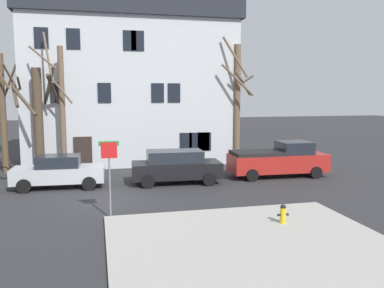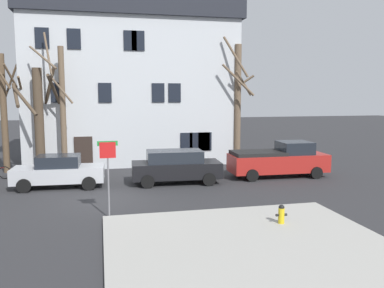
% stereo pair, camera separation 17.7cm
% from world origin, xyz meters
% --- Properties ---
extents(ground_plane, '(120.00, 120.00, 0.00)m').
position_xyz_m(ground_plane, '(0.00, 0.00, 0.00)').
color(ground_plane, '#2D2D30').
extents(sidewalk_slab, '(8.90, 7.45, 0.12)m').
position_xyz_m(sidewalk_slab, '(4.25, -6.65, 0.06)').
color(sidewalk_slab, '#A8A59E').
rests_on(sidewalk_slab, ground_plane).
extents(building_main, '(14.40, 7.78, 11.79)m').
position_xyz_m(building_main, '(2.05, 11.21, 5.99)').
color(building_main, silver).
rests_on(building_main, ground_plane).
extents(tree_bare_near, '(1.95, 2.20, 7.36)m').
position_xyz_m(tree_bare_near, '(-5.70, 7.77, 3.82)').
color(tree_bare_near, brown).
rests_on(tree_bare_near, ground_plane).
extents(tree_bare_mid, '(2.77, 2.63, 6.35)m').
position_xyz_m(tree_bare_mid, '(-3.69, 6.73, 3.39)').
color(tree_bare_mid, '#4C3D2D').
rests_on(tree_bare_mid, ground_plane).
extents(tree_bare_far, '(2.37, 2.23, 8.25)m').
position_xyz_m(tree_bare_far, '(-2.36, 6.47, 4.01)').
color(tree_bare_far, brown).
rests_on(tree_bare_far, ground_plane).
extents(tree_bare_end, '(2.75, 2.78, 8.39)m').
position_xyz_m(tree_bare_end, '(8.77, 7.48, 4.24)').
color(tree_bare_end, brown).
rests_on(tree_bare_end, ground_plane).
extents(car_silver_sedan, '(4.54, 2.12, 1.65)m').
position_xyz_m(car_silver_sedan, '(-2.30, 2.94, 0.83)').
color(car_silver_sedan, '#B7BABF').
rests_on(car_silver_sedan, ground_plane).
extents(car_black_wagon, '(4.75, 2.31, 1.76)m').
position_xyz_m(car_black_wagon, '(3.66, 2.62, 0.92)').
color(car_black_wagon, black).
rests_on(car_black_wagon, ground_plane).
extents(pickup_truck_red, '(5.61, 2.26, 2.01)m').
position_xyz_m(pickup_truck_red, '(9.73, 2.97, 0.97)').
color(pickup_truck_red, '#AD231E').
rests_on(pickup_truck_red, ground_plane).
extents(fire_hydrant, '(0.42, 0.22, 0.69)m').
position_xyz_m(fire_hydrant, '(6.03, -5.21, 0.47)').
color(fire_hydrant, gold).
rests_on(fire_hydrant, sidewalk_slab).
extents(street_sign_pole, '(0.76, 0.07, 2.97)m').
position_xyz_m(street_sign_pole, '(0.05, -2.85, 2.07)').
color(street_sign_pole, slate).
rests_on(street_sign_pole, ground_plane).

